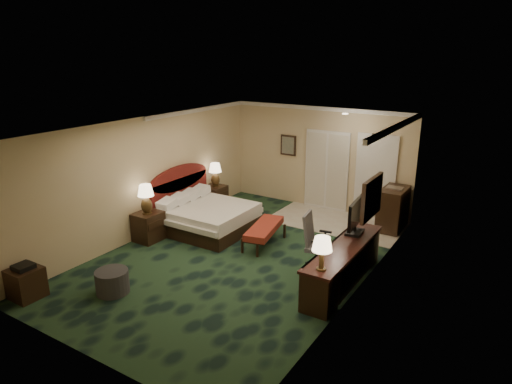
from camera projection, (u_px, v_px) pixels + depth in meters
The scene contains 26 objects.
floor at pixel (240, 257), 9.37m from camera, with size 5.00×7.50×0.00m, color black.
ceiling at pixel (238, 126), 8.57m from camera, with size 5.00×7.50×0.00m, color white.
wall_back at pixel (319, 158), 12.00m from camera, with size 5.00×0.00×2.70m, color tan.
wall_front at pixel (78, 269), 5.94m from camera, with size 5.00×0.00×2.70m, color tan.
wall_left at pixel (147, 177), 10.24m from camera, with size 0.00×7.50×2.70m, color tan.
wall_right at pixel (362, 219), 7.70m from camera, with size 0.00×7.50×2.70m, color tan.
crown_molding at pixel (239, 129), 8.58m from camera, with size 5.00×7.50×0.10m, color silver, non-canonical shape.
tile_patch at pixel (336, 222), 11.26m from camera, with size 3.20×1.70×0.01m, color #B8B09F.
headboard at pixel (180, 193), 11.21m from camera, with size 0.12×2.00×1.40m, color #52150D, non-canonical shape.
entry_door at pixel (375, 178), 11.28m from camera, with size 1.02×0.06×2.18m, color silver.
closet_doors at pixel (327, 171), 11.93m from camera, with size 1.20×0.06×2.10m, color #B3AA9C.
wall_art at pixel (288, 145), 12.35m from camera, with size 0.45×0.06×0.55m, color #506458.
wall_mirror at pixel (372, 198), 8.15m from camera, with size 0.05×0.95×0.75m, color white.
bed at pixel (208, 218), 10.68m from camera, with size 1.91×1.77×0.61m, color silver.
nightstand_near at pixel (149, 226), 10.13m from camera, with size 0.52×0.59×0.65m, color black.
nightstand_far at pixel (215, 198), 12.11m from camera, with size 0.51×0.58×0.63m, color black.
lamp_near at pixel (146, 199), 9.89m from camera, with size 0.35×0.35×0.66m, color #32230E, non-canonical shape.
lamp_far at pixel (215, 175), 11.95m from camera, with size 0.33×0.33×0.62m, color #32230E, non-canonical shape.
bed_bench at pixel (264, 235), 9.89m from camera, with size 0.47×1.37×0.46m, color maroon.
ottoman at pixel (112, 282), 7.96m from camera, with size 0.58×0.58×0.41m, color #29282E.
side_table at pixel (26, 283), 7.79m from camera, with size 0.50×0.50×0.54m, color black.
desk at pixel (343, 265), 8.20m from camera, with size 0.56×2.59×0.75m, color black.
tv at pixel (356, 217), 8.55m from camera, with size 0.07×0.86×0.67m, color black.
desk_lamp at pixel (322, 253), 7.14m from camera, with size 0.32×0.32×0.57m, color #32230E, non-canonical shape.
desk_chair at pixel (321, 245), 8.53m from camera, with size 0.69×0.64×1.18m, color #4E4D56, non-canonical shape.
minibar at pixel (393, 209), 10.71m from camera, with size 0.53×0.95×1.01m, color black.
Camera 1 is at (4.81, -7.07, 4.09)m, focal length 32.00 mm.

